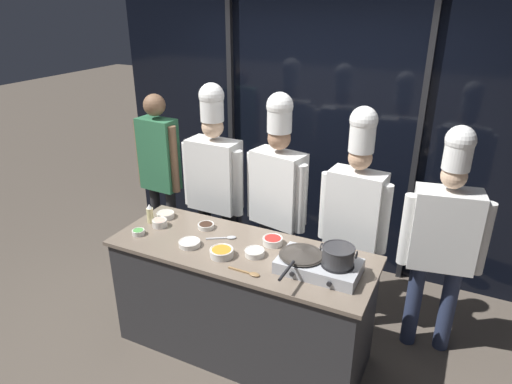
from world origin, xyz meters
TOP-DOWN VIEW (x-y plane):
  - ground_plane at (0.00, 0.00)m, footprint 24.00×24.00m
  - window_wall_back at (0.00, 1.61)m, footprint 4.40×0.09m
  - demo_counter at (0.00, 0.00)m, footprint 1.94×0.72m
  - portable_stove at (0.60, -0.03)m, footprint 0.54×0.32m
  - frying_pan at (0.47, -0.04)m, footprint 0.30×0.52m
  - stock_pot at (0.72, -0.03)m, footprint 0.24×0.21m
  - squeeze_bottle_oil at (-0.85, 0.06)m, footprint 0.05×0.05m
  - prep_bowl_scallions at (-0.80, -0.15)m, footprint 0.10×0.10m
  - prep_bowl_shrimp at (-0.74, 0.03)m, footprint 0.12×0.12m
  - prep_bowl_carrots at (-0.07, -0.14)m, footprint 0.17×0.17m
  - prep_bowl_bell_pepper at (0.18, 0.17)m, footprint 0.15×0.15m
  - prep_bowl_chicken at (-0.79, 0.18)m, footprint 0.14×0.14m
  - prep_bowl_soy_glaze at (-0.39, 0.17)m, footprint 0.13×0.13m
  - prep_bowl_onion at (-0.36, -0.12)m, footprint 0.16×0.16m
  - prep_bowl_garlic at (0.13, -0.03)m, footprint 0.14×0.14m
  - serving_spoon_slotted at (-0.16, 0.09)m, footprint 0.21×0.14m
  - serving_spoon_solid at (0.20, -0.26)m, footprint 0.23×0.05m
  - person_guest at (-1.27, 0.76)m, footprint 0.48×0.21m
  - chef_head at (-0.64, 0.71)m, footprint 0.60×0.25m
  - chef_sous at (-0.02, 0.71)m, footprint 0.57×0.31m
  - chef_line at (0.64, 0.70)m, footprint 0.56×0.26m
  - chef_pastry at (1.29, 0.68)m, footprint 0.59×0.32m

SIDE VIEW (x-z plane):
  - ground_plane at x=0.00m, z-range 0.00..0.00m
  - demo_counter at x=0.00m, z-range 0.00..0.90m
  - serving_spoon_slotted at x=-0.16m, z-range 0.90..0.91m
  - serving_spoon_solid at x=0.20m, z-range 0.90..0.91m
  - prep_bowl_soy_glaze at x=-0.39m, z-range 0.90..0.94m
  - prep_bowl_onion at x=-0.36m, z-range 0.90..0.94m
  - prep_bowl_scallions at x=-0.80m, z-range 0.90..0.94m
  - prep_bowl_chicken at x=-0.79m, z-range 0.90..0.95m
  - prep_bowl_garlic at x=0.13m, z-range 0.90..0.95m
  - prep_bowl_bell_pepper at x=0.18m, z-range 0.90..0.96m
  - prep_bowl_carrots at x=-0.07m, z-range 0.90..0.96m
  - prep_bowl_shrimp at x=-0.74m, z-range 0.90..0.96m
  - portable_stove at x=0.60m, z-range 0.90..0.99m
  - squeeze_bottle_oil at x=-0.85m, z-range 0.89..1.05m
  - frying_pan at x=0.47m, z-range 0.99..1.03m
  - chef_pastry at x=1.29m, z-range 0.12..1.91m
  - stock_pot at x=0.72m, z-range 1.00..1.12m
  - chef_line at x=0.64m, z-range 0.13..1.99m
  - person_guest at x=-1.27m, z-range 0.21..1.97m
  - chef_sous at x=-0.02m, z-range 0.15..2.04m
  - chef_head at x=-0.64m, z-range 0.14..2.06m
  - window_wall_back at x=0.00m, z-range 0.00..2.70m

